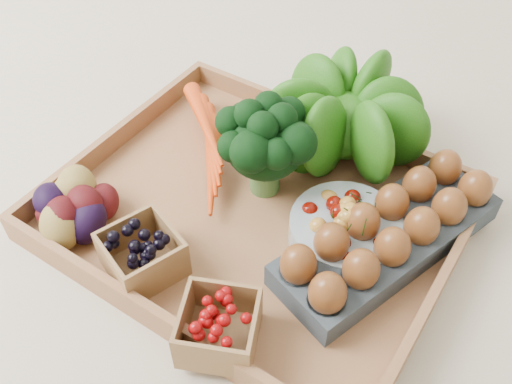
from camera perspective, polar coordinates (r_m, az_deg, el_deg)
The scene contains 10 objects.
ground at distance 0.84m, azimuth 0.00°, elevation -2.81°, with size 4.00×4.00×0.00m, color beige.
tray at distance 0.83m, azimuth 0.00°, elevation -2.48°, with size 0.55×0.45×0.01m, color #9E6A42.
carrots at distance 0.90m, azimuth -4.35°, elevation 4.45°, with size 0.19×0.14×0.05m, color #E13F0E, non-canonical shape.
lettuce at distance 0.89m, azimuth 9.21°, elevation 8.36°, with size 0.17×0.17×0.17m, color #12530D.
broccoli at distance 0.82m, azimuth 0.90°, elevation 3.23°, with size 0.15×0.15×0.12m, color black, non-canonical shape.
cherry_bowl at distance 0.79m, azimuth 8.91°, elevation -3.93°, with size 0.15×0.15×0.04m, color #8C9EA5.
egg_carton at distance 0.79m, azimuth 13.03°, elevation -4.76°, with size 0.12×0.33×0.04m, color #394249.
potatoes at distance 0.83m, azimuth -18.37°, elevation -0.81°, with size 0.15×0.15×0.09m, color #36080B, non-canonical shape.
punnet_blackberry at distance 0.76m, azimuth -11.29°, elevation -6.09°, with size 0.09×0.09×0.06m, color black.
punnet_raspberry at distance 0.69m, azimuth -3.74°, elevation -13.33°, with size 0.09×0.09×0.06m, color #7C0507.
Camera 1 is at (0.30, -0.46, 0.64)m, focal length 40.00 mm.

